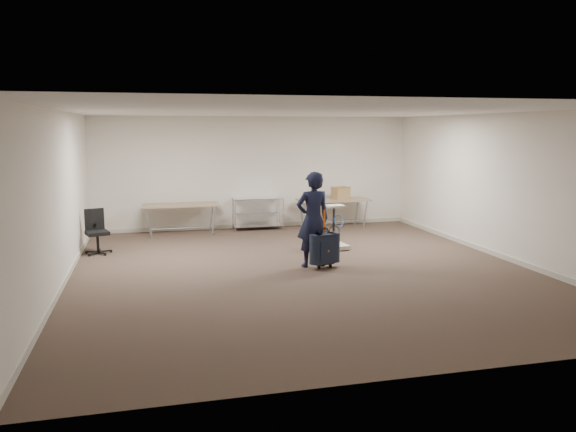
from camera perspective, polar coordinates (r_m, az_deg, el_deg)
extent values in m
plane|color=#403127|center=(10.09, 1.46, -5.48)|extent=(9.00, 9.00, 0.00)
plane|color=silver|center=(14.20, -3.35, 4.43)|extent=(8.00, 0.00, 8.00)
plane|color=silver|center=(5.68, 13.68, -2.62)|extent=(8.00, 0.00, 8.00)
plane|color=silver|center=(9.59, -22.23, 1.61)|extent=(0.00, 9.00, 9.00)
plane|color=silver|center=(11.56, 21.01, 2.82)|extent=(0.00, 9.00, 9.00)
plane|color=white|center=(9.78, 1.53, 10.62)|extent=(8.00, 8.00, 0.00)
cube|color=beige|center=(14.36, -3.30, -0.95)|extent=(8.00, 0.02, 0.10)
cube|color=beige|center=(9.83, -21.71, -6.21)|extent=(0.02, 9.00, 0.10)
cube|color=beige|center=(11.76, 20.60, -3.73)|extent=(0.02, 9.00, 0.10)
cube|color=#8E7457|center=(13.51, -10.84, 1.12)|extent=(1.80, 0.75, 0.03)
cylinder|color=#979B9F|center=(13.59, -10.77, -1.23)|extent=(1.50, 0.02, 0.02)
cylinder|color=#979B9F|center=(13.25, -13.96, -0.74)|extent=(0.13, 0.04, 0.69)
cylinder|color=#979B9F|center=(13.33, -7.50, -0.49)|extent=(0.13, 0.04, 0.69)
cylinder|color=#979B9F|center=(13.84, -13.97, -0.33)|extent=(0.13, 0.04, 0.69)
cylinder|color=#979B9F|center=(13.92, -7.78, -0.10)|extent=(0.13, 0.04, 0.69)
cube|color=#8E7457|center=(14.22, 4.63, 1.64)|extent=(1.80, 0.75, 0.03)
cylinder|color=#979B9F|center=(14.30, 4.60, -0.60)|extent=(1.50, 0.02, 0.02)
cylinder|color=#979B9F|center=(13.77, 2.05, -0.12)|extent=(0.13, 0.04, 0.69)
cylinder|color=#979B9F|center=(14.25, 7.86, 0.11)|extent=(0.13, 0.04, 0.69)
cylinder|color=#979B9F|center=(14.34, 1.39, 0.25)|extent=(0.13, 0.04, 0.69)
cylinder|color=#979B9F|center=(14.80, 7.00, 0.46)|extent=(0.13, 0.04, 0.69)
cylinder|color=silver|center=(13.71, -5.38, 0.03)|extent=(0.02, 0.02, 0.80)
cylinder|color=silver|center=(13.93, -0.49, 0.22)|extent=(0.02, 0.02, 0.80)
cylinder|color=silver|center=(14.15, -5.65, 0.31)|extent=(0.02, 0.02, 0.80)
cylinder|color=silver|center=(14.37, -0.91, 0.48)|extent=(0.02, 0.02, 0.80)
cube|color=silver|center=(14.07, -3.08, -0.95)|extent=(1.20, 0.45, 0.02)
cube|color=silver|center=(14.02, -3.09, 0.46)|extent=(1.20, 0.45, 0.02)
cube|color=silver|center=(13.97, -3.10, 1.80)|extent=(1.20, 0.45, 0.01)
imported|color=black|center=(10.18, 2.55, -0.35)|extent=(0.67, 0.47, 1.74)
cube|color=black|center=(10.13, 3.75, -3.29)|extent=(0.44, 0.32, 0.53)
cube|color=black|center=(10.21, 3.67, -4.82)|extent=(0.38, 0.25, 0.03)
cylinder|color=black|center=(10.14, 3.15, -5.21)|extent=(0.04, 0.08, 0.07)
cylinder|color=black|center=(10.28, 4.31, -5.03)|extent=(0.04, 0.08, 0.07)
torus|color=black|center=(10.08, 3.77, -1.63)|extent=(0.17, 0.07, 0.17)
cube|color=#FF600D|center=(10.06, 3.72, -0.51)|extent=(0.04, 0.02, 0.41)
cylinder|color=black|center=(11.97, -18.71, -3.46)|extent=(0.54, 0.54, 0.08)
cylinder|color=black|center=(11.94, -18.76, -2.58)|extent=(0.05, 0.05, 0.36)
cube|color=black|center=(11.90, -18.80, -1.64)|extent=(0.52, 0.52, 0.07)
cube|color=black|center=(12.05, -19.07, -0.30)|extent=(0.38, 0.17, 0.44)
cube|color=beige|center=(11.80, 4.74, -3.09)|extent=(0.55, 0.55, 0.08)
cylinder|color=black|center=(11.55, 4.10, -3.54)|extent=(0.06, 0.06, 0.04)
cylinder|color=black|center=(11.76, 4.69, -0.91)|extent=(0.05, 0.05, 0.81)
cube|color=beige|center=(11.65, 4.79, 1.01)|extent=(0.38, 0.34, 0.04)
torus|color=#225BAE|center=(11.64, 5.14, -0.52)|extent=(0.27, 0.13, 0.25)
cube|color=#996647|center=(14.34, 5.37, 2.36)|extent=(0.47, 0.41, 0.30)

